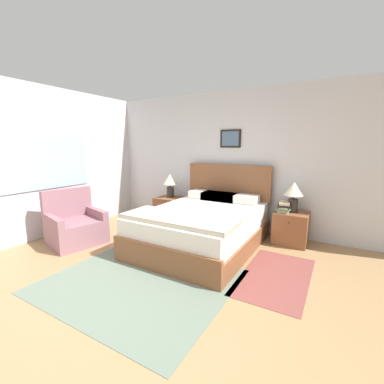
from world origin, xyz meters
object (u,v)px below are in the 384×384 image
object	(u,v)px
bed	(203,225)
nightstand_near_window	(170,210)
nightstand_by_door	(291,228)
table_lamp_near_window	(170,182)
table_lamp_by_door	(294,192)
armchair	(75,226)

from	to	relation	value
bed	nightstand_near_window	xyz separation A→B (m)	(-1.21, 0.81, -0.07)
nightstand_by_door	table_lamp_near_window	bearing A→B (deg)	179.47
table_lamp_by_door	nightstand_near_window	bearing A→B (deg)	-179.47
armchair	nightstand_by_door	world-z (taller)	armchair
nightstand_near_window	nightstand_by_door	distance (m)	2.42
armchair	table_lamp_near_window	distance (m)	1.99
table_lamp_near_window	table_lamp_by_door	xyz separation A→B (m)	(2.42, 0.00, 0.00)
nightstand_near_window	table_lamp_near_window	size ratio (longest dim) A/B	1.06
table_lamp_near_window	bed	bearing A→B (deg)	-34.54
nightstand_near_window	table_lamp_by_door	xyz separation A→B (m)	(2.43, 0.02, 0.60)
bed	table_lamp_by_door	size ratio (longest dim) A/B	4.37
armchair	table_lamp_near_window	size ratio (longest dim) A/B	1.91
armchair	nightstand_near_window	bearing A→B (deg)	173.19
bed	table_lamp_near_window	distance (m)	1.55
armchair	table_lamp_by_door	size ratio (longest dim) A/B	1.91
armchair	table_lamp_near_window	bearing A→B (deg)	173.27
bed	armchair	xyz separation A→B (m)	(-1.89, -0.95, -0.05)
nightstand_by_door	table_lamp_near_window	distance (m)	2.49
bed	armchair	size ratio (longest dim) A/B	2.29
nightstand_by_door	table_lamp_by_door	world-z (taller)	table_lamp_by_door
bed	nightstand_by_door	distance (m)	1.46
bed	table_lamp_by_door	xyz separation A→B (m)	(1.21, 0.83, 0.52)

